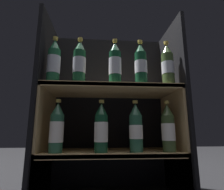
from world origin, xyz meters
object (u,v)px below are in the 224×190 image
(bottle_upper_front_4, at_px, (168,66))
(bottle_lower_front_0, at_px, (57,129))
(bottle_lower_front_3, at_px, (168,129))
(bottle_upper_front_1, at_px, (79,63))
(bottle_upper_front_0, at_px, (54,62))
(bottle_upper_front_3, at_px, (141,65))
(bottle_upper_front_2, at_px, (115,64))
(bottle_lower_front_1, at_px, (101,129))
(bottle_lower_front_2, at_px, (136,129))

(bottle_upper_front_4, bearing_deg, bottle_lower_front_0, 180.00)
(bottle_lower_front_3, bearing_deg, bottle_lower_front_0, 180.00)
(bottle_upper_front_1, height_order, bottle_lower_front_0, bottle_upper_front_1)
(bottle_upper_front_0, height_order, bottle_upper_front_1, same)
(bottle_upper_front_1, relative_size, bottle_upper_front_3, 1.00)
(bottle_upper_front_2, distance_m, bottle_lower_front_0, 0.44)
(bottle_upper_front_2, height_order, bottle_lower_front_1, bottle_upper_front_2)
(bottle_upper_front_3, xyz_separation_m, bottle_upper_front_4, (0.15, -0.00, 0.00))
(bottle_upper_front_4, bearing_deg, bottle_upper_front_2, 180.00)
(bottle_upper_front_0, bearing_deg, bottle_upper_front_4, 0.00)
(bottle_upper_front_3, xyz_separation_m, bottle_lower_front_0, (-0.42, 0.00, -0.34))
(bottle_lower_front_1, xyz_separation_m, bottle_lower_front_3, (0.33, 0.00, 0.00))
(bottle_upper_front_1, xyz_separation_m, bottle_lower_front_1, (0.12, 0.00, -0.33))
(bottle_upper_front_0, height_order, bottle_upper_front_2, same)
(bottle_upper_front_2, xyz_separation_m, bottle_lower_front_3, (0.27, 0.00, -0.33))
(bottle_lower_front_3, bearing_deg, bottle_upper_front_4, -0.00)
(bottle_upper_front_1, xyz_separation_m, bottle_upper_front_3, (0.32, 0.00, 0.00))
(bottle_upper_front_2, relative_size, bottle_upper_front_3, 1.00)
(bottle_upper_front_4, height_order, bottle_lower_front_0, bottle_upper_front_4)
(bottle_upper_front_2, height_order, bottle_lower_front_2, bottle_upper_front_2)
(bottle_upper_front_0, relative_size, bottle_lower_front_0, 1.00)
(bottle_upper_front_0, xyz_separation_m, bottle_lower_front_3, (0.58, 0.00, -0.33))
(bottle_upper_front_1, relative_size, bottle_lower_front_1, 1.00)
(bottle_upper_front_2, bearing_deg, bottle_lower_front_1, 180.00)
(bottle_upper_front_4, height_order, bottle_lower_front_1, bottle_upper_front_4)
(bottle_lower_front_0, bearing_deg, bottle_lower_front_2, -0.00)
(bottle_upper_front_1, relative_size, bottle_upper_front_4, 1.00)
(bottle_lower_front_0, height_order, bottle_lower_front_1, same)
(bottle_lower_front_2, bearing_deg, bottle_upper_front_0, 180.00)
(bottle_upper_front_3, distance_m, bottle_lower_front_3, 0.36)
(bottle_lower_front_1, height_order, bottle_lower_front_3, same)
(bottle_lower_front_0, bearing_deg, bottle_lower_front_3, 0.00)
(bottle_lower_front_2, bearing_deg, bottle_upper_front_2, 180.00)
(bottle_upper_front_2, height_order, bottle_lower_front_3, bottle_upper_front_2)
(bottle_upper_front_0, xyz_separation_m, bottle_upper_front_3, (0.45, 0.00, 0.00))
(bottle_lower_front_1, bearing_deg, bottle_lower_front_0, 180.00)
(bottle_lower_front_0, height_order, bottle_lower_front_3, same)
(bottle_upper_front_1, xyz_separation_m, bottle_upper_front_4, (0.47, 0.00, 0.00))
(bottle_upper_front_3, height_order, bottle_upper_front_4, same)
(bottle_upper_front_1, height_order, bottle_upper_front_4, same)
(bottle_lower_front_0, bearing_deg, bottle_upper_front_0, -180.00)
(bottle_upper_front_3, bearing_deg, bottle_lower_front_0, 180.00)
(bottle_upper_front_3, bearing_deg, bottle_upper_front_2, 180.00)
(bottle_lower_front_0, distance_m, bottle_lower_front_3, 0.54)
(bottle_upper_front_2, relative_size, bottle_lower_front_2, 1.00)
(bottle_upper_front_2, xyz_separation_m, bottle_lower_front_2, (0.10, -0.00, -0.33))
(bottle_upper_front_0, height_order, bottle_upper_front_3, same)
(bottle_upper_front_1, xyz_separation_m, bottle_lower_front_3, (0.45, 0.00, -0.33))
(bottle_lower_front_0, relative_size, bottle_lower_front_2, 1.00)
(bottle_upper_front_2, height_order, bottle_upper_front_3, same)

